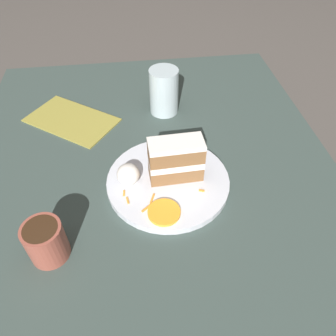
# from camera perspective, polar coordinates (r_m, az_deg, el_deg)

# --- Properties ---
(ground_plane) EXTENTS (6.00, 6.00, 0.00)m
(ground_plane) POSITION_cam_1_polar(r_m,az_deg,el_deg) (0.73, -2.12, -7.29)
(ground_plane) COLOR #4C4742
(ground_plane) RESTS_ON ground
(dining_table) EXTENTS (1.26, 0.88, 0.03)m
(dining_table) POSITION_cam_1_polar(r_m,az_deg,el_deg) (0.72, -2.16, -6.48)
(dining_table) COLOR #384742
(dining_table) RESTS_ON ground
(plate) EXTENTS (0.27, 0.27, 0.02)m
(plate) POSITION_cam_1_polar(r_m,az_deg,el_deg) (0.73, 0.00, -2.30)
(plate) COLOR silver
(plate) RESTS_ON dining_table
(cake_slice) EXTENTS (0.06, 0.12, 0.10)m
(cake_slice) POSITION_cam_1_polar(r_m,az_deg,el_deg) (0.70, 1.37, 1.46)
(cake_slice) COLOR brown
(cake_slice) RESTS_ON plate
(cream_dollop) EXTENTS (0.06, 0.05, 0.04)m
(cream_dollop) POSITION_cam_1_polar(r_m,az_deg,el_deg) (0.71, -6.96, -1.09)
(cream_dollop) COLOR white
(cream_dollop) RESTS_ON plate
(orange_garnish) EXTENTS (0.07, 0.07, 0.01)m
(orange_garnish) POSITION_cam_1_polar(r_m,az_deg,el_deg) (0.66, -0.69, -7.70)
(orange_garnish) COLOR orange
(orange_garnish) RESTS_ON plate
(carrot_shreds_scatter) EXTENTS (0.18, 0.17, 0.00)m
(carrot_shreds_scatter) POSITION_cam_1_polar(r_m,az_deg,el_deg) (0.71, -2.47, -3.65)
(carrot_shreds_scatter) COLOR orange
(carrot_shreds_scatter) RESTS_ON plate
(drinking_glass) EXTENTS (0.08, 0.08, 0.13)m
(drinking_glass) POSITION_cam_1_polar(r_m,az_deg,el_deg) (0.92, -0.72, 12.73)
(drinking_glass) COLOR silver
(drinking_glass) RESTS_ON dining_table
(coffee_mug) EXTENTS (0.07, 0.07, 0.08)m
(coffee_mug) POSITION_cam_1_polar(r_m,az_deg,el_deg) (0.64, -20.55, -11.75)
(coffee_mug) COLOR #994C3D
(coffee_mug) RESTS_ON dining_table
(menu_card) EXTENTS (0.25, 0.27, 0.00)m
(menu_card) POSITION_cam_1_polar(r_m,az_deg,el_deg) (0.95, -16.43, 8.01)
(menu_card) COLOR #9E933D
(menu_card) RESTS_ON dining_table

